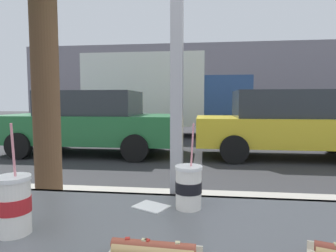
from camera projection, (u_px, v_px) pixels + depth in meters
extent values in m
plane|color=#2D2D30|center=(199.00, 145.00, 9.19)|extent=(60.00, 60.00, 0.00)
cube|color=#9E998E|center=(190.00, 237.00, 2.86)|extent=(16.00, 2.80, 0.10)
cube|color=#404245|center=(176.00, 197.00, 1.23)|extent=(1.96, 0.02, 0.02)
cube|color=#9E9EA3|center=(177.00, 45.00, 1.22)|extent=(0.05, 0.08, 1.26)
cube|color=gray|center=(202.00, 82.00, 22.41)|extent=(28.00, 1.20, 5.77)
cylinder|color=white|center=(189.00, 189.00, 1.07)|extent=(0.10, 0.10, 0.15)
cylinder|color=black|center=(189.00, 187.00, 1.07)|extent=(0.10, 0.10, 0.04)
cylinder|color=black|center=(189.00, 170.00, 1.06)|extent=(0.09, 0.09, 0.01)
cylinder|color=white|center=(189.00, 168.00, 1.06)|extent=(0.10, 0.10, 0.01)
cylinder|color=pink|center=(192.00, 151.00, 1.05)|extent=(0.02, 0.03, 0.20)
cylinder|color=white|center=(13.00, 207.00, 0.86)|extent=(0.10, 0.10, 0.16)
cylinder|color=red|center=(13.00, 204.00, 0.86)|extent=(0.10, 0.10, 0.05)
cylinder|color=black|center=(12.00, 182.00, 0.85)|extent=(0.09, 0.09, 0.01)
cylinder|color=white|center=(12.00, 178.00, 0.85)|extent=(0.10, 0.10, 0.01)
cylinder|color=pink|center=(14.00, 157.00, 0.84)|extent=(0.02, 0.03, 0.20)
cube|color=beige|center=(156.00, 248.00, 0.76)|extent=(0.24, 0.02, 0.03)
cylinder|color=tan|center=(153.00, 251.00, 0.72)|extent=(0.21, 0.05, 0.04)
cylinder|color=#9E4733|center=(153.00, 246.00, 0.72)|extent=(0.21, 0.04, 0.03)
cube|color=beige|center=(144.00, 241.00, 0.72)|extent=(0.01, 0.01, 0.01)
cube|color=red|center=(127.00, 239.00, 0.73)|extent=(0.01, 0.01, 0.01)
cube|color=beige|center=(178.00, 243.00, 0.71)|extent=(0.01, 0.01, 0.01)
cube|color=red|center=(147.00, 241.00, 0.72)|extent=(0.01, 0.01, 0.01)
cube|color=white|center=(151.00, 206.00, 1.09)|extent=(0.15, 0.13, 0.00)
cube|color=#236B38|center=(90.00, 128.00, 7.72)|extent=(4.62, 1.88, 0.71)
cube|color=#282D33|center=(91.00, 103.00, 7.66)|extent=(2.40, 1.65, 0.62)
cylinder|color=black|center=(150.00, 138.00, 8.51)|extent=(0.64, 0.18, 0.64)
cylinder|color=black|center=(135.00, 148.00, 6.65)|extent=(0.64, 0.18, 0.64)
cylinder|color=black|center=(57.00, 137.00, 8.85)|extent=(0.64, 0.18, 0.64)
cylinder|color=black|center=(18.00, 146.00, 6.99)|extent=(0.64, 0.18, 0.64)
cube|color=gold|center=(288.00, 131.00, 7.11)|extent=(4.47, 1.70, 0.68)
cube|color=#282D33|center=(284.00, 104.00, 7.07)|extent=(2.32, 1.50, 0.65)
cylinder|color=black|center=(333.00, 141.00, 7.82)|extent=(0.64, 0.18, 0.64)
cylinder|color=black|center=(228.00, 140.00, 8.15)|extent=(0.64, 0.18, 0.64)
cylinder|color=black|center=(234.00, 149.00, 6.47)|extent=(0.64, 0.18, 0.64)
cube|color=silver|center=(146.00, 91.00, 11.94)|extent=(4.71, 2.20, 2.77)
cube|color=navy|center=(224.00, 101.00, 11.60)|extent=(1.90, 2.10, 1.90)
cylinder|color=black|center=(222.00, 123.00, 12.72)|extent=(0.90, 0.24, 0.90)
cylinder|color=black|center=(226.00, 127.00, 10.64)|extent=(0.90, 0.24, 0.90)
cylinder|color=black|center=(134.00, 122.00, 13.24)|extent=(0.90, 0.24, 0.90)
cylinder|color=black|center=(120.00, 126.00, 11.07)|extent=(0.90, 0.24, 0.90)
cylinder|color=brown|center=(46.00, 100.00, 2.51)|extent=(0.23, 0.23, 2.57)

